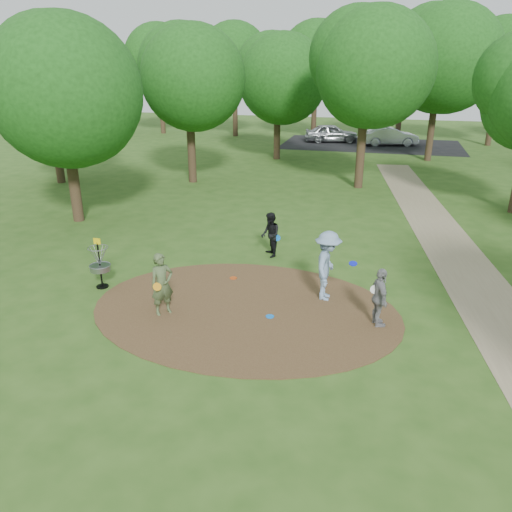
# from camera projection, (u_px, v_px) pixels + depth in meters

# --- Properties ---
(ground) EXTENTS (100.00, 100.00, 0.00)m
(ground) POSITION_uv_depth(u_px,v_px,m) (245.00, 309.00, 13.53)
(ground) COLOR #2D5119
(ground) RESTS_ON ground
(dirt_clearing) EXTENTS (8.40, 8.40, 0.02)m
(dirt_clearing) POSITION_uv_depth(u_px,v_px,m) (245.00, 309.00, 13.53)
(dirt_clearing) COLOR #47301C
(dirt_clearing) RESTS_ON ground
(footpath) EXTENTS (7.55, 39.89, 0.01)m
(footpath) POSITION_uv_depth(u_px,v_px,m) (490.00, 304.00, 13.79)
(footpath) COLOR #8C7A5B
(footpath) RESTS_ON ground
(parking_lot) EXTENTS (14.00, 8.00, 0.01)m
(parking_lot) POSITION_uv_depth(u_px,v_px,m) (371.00, 145.00, 40.07)
(parking_lot) COLOR black
(parking_lot) RESTS_ON ground
(player_observer_with_disc) EXTENTS (0.72, 0.73, 1.70)m
(player_observer_with_disc) POSITION_uv_depth(u_px,v_px,m) (162.00, 284.00, 13.00)
(player_observer_with_disc) COLOR #495C35
(player_observer_with_disc) RESTS_ON ground
(player_throwing_with_disc) EXTENTS (1.20, 1.31, 1.99)m
(player_throwing_with_disc) POSITION_uv_depth(u_px,v_px,m) (327.00, 266.00, 13.79)
(player_throwing_with_disc) COLOR #7B97B8
(player_throwing_with_disc) RESTS_ON ground
(player_walking_with_disc) EXTENTS (0.86, 0.93, 1.54)m
(player_walking_with_disc) POSITION_uv_depth(u_px,v_px,m) (270.00, 235.00, 16.94)
(player_walking_with_disc) COLOR black
(player_walking_with_disc) RESTS_ON ground
(player_waiting_with_disc) EXTENTS (0.67, 0.99, 1.56)m
(player_waiting_with_disc) POSITION_uv_depth(u_px,v_px,m) (380.00, 298.00, 12.43)
(player_waiting_with_disc) COLOR gray
(player_waiting_with_disc) RESTS_ON ground
(disc_ground_blue) EXTENTS (0.22, 0.22, 0.02)m
(disc_ground_blue) POSITION_uv_depth(u_px,v_px,m) (270.00, 316.00, 13.09)
(disc_ground_blue) COLOR blue
(disc_ground_blue) RESTS_ON dirt_clearing
(disc_ground_red) EXTENTS (0.22, 0.22, 0.02)m
(disc_ground_red) POSITION_uv_depth(u_px,v_px,m) (233.00, 278.00, 15.41)
(disc_ground_red) COLOR #C44313
(disc_ground_red) RESTS_ON dirt_clearing
(car_left) EXTENTS (4.59, 2.78, 1.46)m
(car_left) POSITION_uv_depth(u_px,v_px,m) (331.00, 133.00, 41.09)
(car_left) COLOR #A2A6A9
(car_left) RESTS_ON ground
(car_right) EXTENTS (4.61, 2.69, 1.44)m
(car_right) POSITION_uv_depth(u_px,v_px,m) (390.00, 136.00, 39.42)
(car_right) COLOR #B4B7BC
(car_right) RESTS_ON ground
(disc_golf_basket) EXTENTS (0.63, 0.63, 1.54)m
(disc_golf_basket) POSITION_uv_depth(u_px,v_px,m) (99.00, 260.00, 14.54)
(disc_golf_basket) COLOR black
(disc_golf_basket) RESTS_ON ground
(tree_ring) EXTENTS (37.05, 46.10, 9.56)m
(tree_ring) POSITION_uv_depth(u_px,v_px,m) (349.00, 89.00, 19.19)
(tree_ring) COLOR #332316
(tree_ring) RESTS_ON ground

